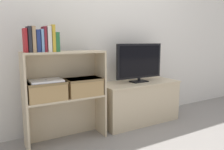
{
  "coord_description": "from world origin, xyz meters",
  "views": [
    {
      "loc": [
        -1.27,
        -2.04,
        1.08
      ],
      "look_at": [
        0.0,
        0.14,
        0.68
      ],
      "focal_mm": 35.0,
      "sensor_mm": 36.0,
      "label": 1
    }
  ],
  "objects_px": {
    "book_charcoal": "(29,39)",
    "storage_basket_left": "(46,90)",
    "book_forest": "(56,42)",
    "book_skyblue": "(41,41)",
    "book_mustard": "(52,38)",
    "book_navy": "(38,41)",
    "book_maroon": "(44,39)",
    "book_crimson": "(25,40)",
    "storage_basket_right": "(84,86)",
    "tv": "(139,62)",
    "book_tan": "(33,39)",
    "book_ivory": "(48,39)",
    "tv_stand": "(139,102)",
    "laptop": "(46,81)"
  },
  "relations": [
    {
      "from": "book_charcoal",
      "to": "storage_basket_left",
      "type": "relative_size",
      "value": 0.63
    },
    {
      "from": "book_forest",
      "to": "storage_basket_left",
      "type": "bearing_deg",
      "value": 170.46
    },
    {
      "from": "book_skyblue",
      "to": "book_mustard",
      "type": "xyz_separation_m",
      "value": [
        0.1,
        0.0,
        0.02
      ]
    },
    {
      "from": "book_navy",
      "to": "book_maroon",
      "type": "relative_size",
      "value": 0.87
    },
    {
      "from": "book_crimson",
      "to": "book_mustard",
      "type": "xyz_separation_m",
      "value": [
        0.25,
        0.0,
        0.02
      ]
    },
    {
      "from": "book_skyblue",
      "to": "storage_basket_right",
      "type": "height_order",
      "value": "book_skyblue"
    },
    {
      "from": "book_maroon",
      "to": "book_forest",
      "type": "bearing_deg",
      "value": 0.0
    },
    {
      "from": "book_skyblue",
      "to": "storage_basket_left",
      "type": "relative_size",
      "value": 0.57
    },
    {
      "from": "book_mustard",
      "to": "tv",
      "type": "bearing_deg",
      "value": 5.56
    },
    {
      "from": "book_crimson",
      "to": "book_tan",
      "type": "height_order",
      "value": "book_tan"
    },
    {
      "from": "book_ivory",
      "to": "storage_basket_right",
      "type": "height_order",
      "value": "book_ivory"
    },
    {
      "from": "book_charcoal",
      "to": "storage_basket_left",
      "type": "bearing_deg",
      "value": 7.27
    },
    {
      "from": "tv",
      "to": "book_crimson",
      "type": "height_order",
      "value": "book_crimson"
    },
    {
      "from": "tv_stand",
      "to": "storage_basket_left",
      "type": "xyz_separation_m",
      "value": [
        -1.22,
        -0.1,
        0.32
      ]
    },
    {
      "from": "storage_basket_left",
      "to": "laptop",
      "type": "distance_m",
      "value": 0.09
    },
    {
      "from": "book_maroon",
      "to": "storage_basket_left",
      "type": "height_order",
      "value": "book_maroon"
    },
    {
      "from": "book_maroon",
      "to": "laptop",
      "type": "relative_size",
      "value": 0.75
    },
    {
      "from": "storage_basket_left",
      "to": "book_maroon",
      "type": "bearing_deg",
      "value": -99.66
    },
    {
      "from": "storage_basket_right",
      "to": "book_navy",
      "type": "bearing_deg",
      "value": -177.76
    },
    {
      "from": "book_crimson",
      "to": "book_maroon",
      "type": "xyz_separation_m",
      "value": [
        0.17,
        0.0,
        0.01
      ]
    },
    {
      "from": "tv",
      "to": "book_forest",
      "type": "relative_size",
      "value": 3.64
    },
    {
      "from": "tv_stand",
      "to": "book_forest",
      "type": "bearing_deg",
      "value": -174.18
    },
    {
      "from": "tv_stand",
      "to": "laptop",
      "type": "relative_size",
      "value": 3.4
    },
    {
      "from": "tv",
      "to": "book_navy",
      "type": "xyz_separation_m",
      "value": [
        -1.29,
        -0.11,
        0.27
      ]
    },
    {
      "from": "laptop",
      "to": "tv_stand",
      "type": "bearing_deg",
      "value": 4.47
    },
    {
      "from": "tv_stand",
      "to": "book_charcoal",
      "type": "xyz_separation_m",
      "value": [
        -1.37,
        -0.11,
        0.82
      ]
    },
    {
      "from": "book_charcoal",
      "to": "book_tan",
      "type": "bearing_deg",
      "value": 0.0
    },
    {
      "from": "book_maroon",
      "to": "book_ivory",
      "type": "bearing_deg",
      "value": 0.0
    },
    {
      "from": "storage_basket_right",
      "to": "laptop",
      "type": "bearing_deg",
      "value": 180.0
    },
    {
      "from": "tv",
      "to": "book_forest",
      "type": "bearing_deg",
      "value": -174.26
    },
    {
      "from": "tv",
      "to": "storage_basket_left",
      "type": "distance_m",
      "value": 1.25
    },
    {
      "from": "book_ivory",
      "to": "tv_stand",
      "type": "bearing_deg",
      "value": 5.46
    },
    {
      "from": "book_ivory",
      "to": "storage_basket_right",
      "type": "xyz_separation_m",
      "value": [
        0.37,
        0.02,
        -0.5
      ]
    },
    {
      "from": "book_navy",
      "to": "laptop",
      "type": "xyz_separation_m",
      "value": [
        0.06,
        0.02,
        -0.39
      ]
    },
    {
      "from": "tv",
      "to": "book_maroon",
      "type": "relative_size",
      "value": 2.87
    },
    {
      "from": "book_crimson",
      "to": "storage_basket_left",
      "type": "height_order",
      "value": "book_crimson"
    },
    {
      "from": "tv",
      "to": "book_forest",
      "type": "xyz_separation_m",
      "value": [
        -1.12,
        -0.11,
        0.26
      ]
    },
    {
      "from": "book_navy",
      "to": "storage_basket_left",
      "type": "xyz_separation_m",
      "value": [
        0.06,
        0.02,
        -0.48
      ]
    },
    {
      "from": "tv",
      "to": "storage_basket_left",
      "type": "height_order",
      "value": "tv"
    },
    {
      "from": "tv",
      "to": "book_tan",
      "type": "distance_m",
      "value": 1.37
    },
    {
      "from": "book_skyblue",
      "to": "storage_basket_left",
      "type": "height_order",
      "value": "book_skyblue"
    },
    {
      "from": "book_skyblue",
      "to": "book_crimson",
      "type": "bearing_deg",
      "value": 180.0
    },
    {
      "from": "book_mustard",
      "to": "storage_basket_right",
      "type": "relative_size",
      "value": 0.68
    },
    {
      "from": "tv_stand",
      "to": "book_crimson",
      "type": "height_order",
      "value": "book_crimson"
    },
    {
      "from": "tv_stand",
      "to": "tv",
      "type": "height_order",
      "value": "tv"
    },
    {
      "from": "book_maroon",
      "to": "tv",
      "type": "bearing_deg",
      "value": 5.22
    },
    {
      "from": "book_crimson",
      "to": "book_tan",
      "type": "relative_size",
      "value": 0.91
    },
    {
      "from": "tv_stand",
      "to": "book_charcoal",
      "type": "relative_size",
      "value": 4.54
    },
    {
      "from": "book_maroon",
      "to": "storage_basket_left",
      "type": "xyz_separation_m",
      "value": [
        0.0,
        0.02,
        -0.5
      ]
    },
    {
      "from": "book_crimson",
      "to": "book_forest",
      "type": "distance_m",
      "value": 0.28
    }
  ]
}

